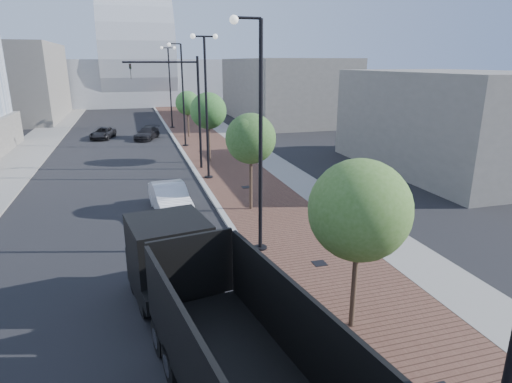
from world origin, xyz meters
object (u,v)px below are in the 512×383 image
object	(u,v)px
white_sedan	(170,199)
dump_truck	(203,314)
pedestrian	(339,193)
dark_car_mid	(103,133)

from	to	relation	value
white_sedan	dump_truck	bearing A→B (deg)	-96.42
white_sedan	pedestrian	xyz separation A→B (m)	(8.88, -1.64, 0.05)
white_sedan	dark_car_mid	xyz separation A→B (m)	(-4.46, 25.06, -0.22)
dump_truck	pedestrian	size ratio (longest dim) A/B	8.22
dump_truck	dark_car_mid	bearing A→B (deg)	87.13
dark_car_mid	pedestrian	size ratio (longest dim) A/B	2.46
dump_truck	white_sedan	bearing A→B (deg)	79.36
dark_car_mid	dump_truck	bearing A→B (deg)	-69.77
pedestrian	dump_truck	bearing A→B (deg)	52.65
white_sedan	dark_car_mid	size ratio (longest dim) A/B	1.17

